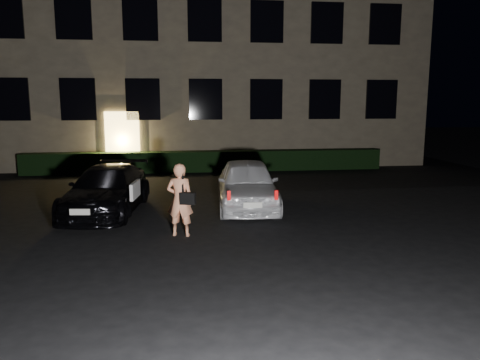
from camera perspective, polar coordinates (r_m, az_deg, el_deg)
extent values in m
plane|color=black|center=(9.63, -0.13, -8.17)|extent=(80.00, 80.00, 0.00)
cube|color=brown|center=(24.31, -4.89, 16.83)|extent=(20.00, 8.00, 12.00)
cube|color=#FFD46A|center=(20.24, -14.12, 4.55)|extent=(1.40, 0.10, 2.50)
cube|color=black|center=(21.10, -26.14, 8.82)|extent=(1.40, 0.10, 1.70)
cube|color=black|center=(20.43, -19.13, 9.27)|extent=(1.40, 0.10, 1.70)
cube|color=black|center=(20.08, -11.74, 9.60)|extent=(1.40, 0.10, 1.70)
cube|color=black|center=(20.07, -4.21, 9.77)|extent=(1.40, 0.10, 1.70)
cube|color=black|center=(20.38, 3.21, 9.78)|extent=(1.40, 0.10, 1.70)
cube|color=black|center=(21.02, 10.29, 9.64)|extent=(1.40, 0.10, 1.70)
cube|color=black|center=(21.95, 16.86, 9.38)|extent=(1.40, 0.10, 1.70)
cube|color=black|center=(21.35, -26.80, 17.42)|extent=(1.40, 0.10, 1.70)
cube|color=black|center=(20.69, -19.64, 18.16)|extent=(1.40, 0.10, 1.70)
cube|color=black|center=(20.34, -12.06, 18.65)|extent=(1.40, 0.10, 1.70)
cube|color=black|center=(20.33, -4.33, 18.83)|extent=(1.40, 0.10, 1.70)
cube|color=black|center=(20.64, 3.30, 18.70)|extent=(1.40, 0.10, 1.70)
cube|color=black|center=(21.27, 10.57, 18.29)|extent=(1.40, 0.10, 1.70)
cube|color=black|center=(22.19, 17.28, 17.66)|extent=(1.40, 0.10, 1.70)
cube|color=black|center=(19.79, -4.04, 2.30)|extent=(15.00, 0.70, 0.85)
imported|color=black|center=(12.91, -15.90, -1.16)|extent=(2.23, 4.39, 1.22)
cube|color=white|center=(11.92, -12.66, -1.18)|extent=(0.19, 0.88, 0.41)
cube|color=silver|center=(10.88, -18.94, -3.70)|extent=(0.45, 0.09, 0.14)
imported|color=white|center=(12.93, 0.88, -0.47)|extent=(1.89, 4.07, 1.35)
cube|color=red|center=(11.04, -1.36, -1.91)|extent=(0.08, 0.06, 0.22)
cube|color=red|center=(11.13, 4.44, -1.84)|extent=(0.08, 0.06, 0.22)
cube|color=silver|center=(11.07, 1.57, -3.07)|extent=(0.45, 0.07, 0.13)
imported|color=#FFA174|center=(10.31, -7.33, -2.41)|extent=(0.67, 0.52, 1.62)
cube|color=black|center=(10.14, -6.40, -2.25)|extent=(0.36, 0.23, 0.26)
cube|color=black|center=(10.13, -6.99, -0.17)|extent=(0.05, 0.06, 0.50)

